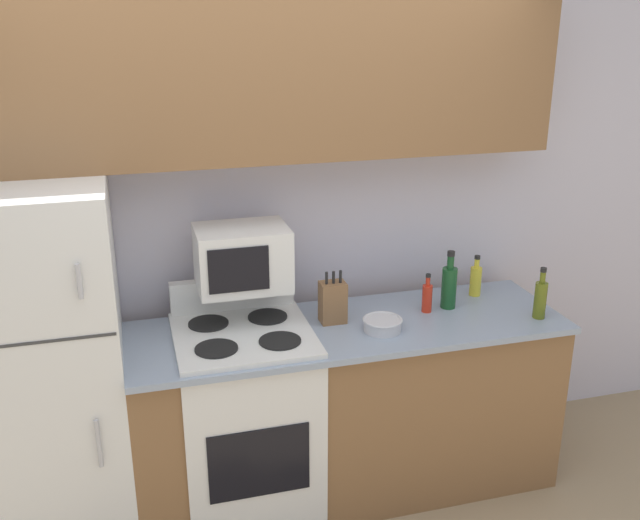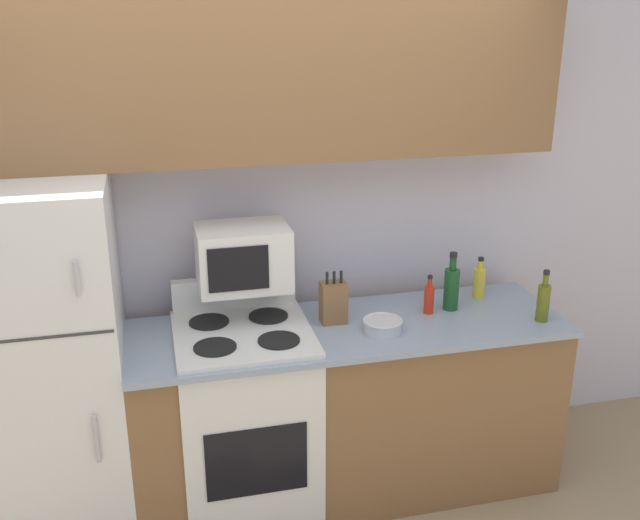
# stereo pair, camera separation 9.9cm
# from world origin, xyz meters

# --- Properties ---
(wall_back) EXTENTS (8.00, 0.05, 2.55)m
(wall_back) POSITION_xyz_m (0.00, 0.75, 1.27)
(wall_back) COLOR silver
(wall_back) RESTS_ON ground_plane
(lower_cabinets) EXTENTS (2.10, 0.66, 0.93)m
(lower_cabinets) POSITION_xyz_m (0.34, 0.31, 0.47)
(lower_cabinets) COLOR brown
(lower_cabinets) RESTS_ON ground_plane
(refrigerator) EXTENTS (0.69, 0.74, 1.70)m
(refrigerator) POSITION_xyz_m (-1.05, 0.36, 0.85)
(refrigerator) COLOR white
(refrigerator) RESTS_ON ground_plane
(upper_cabinets) EXTENTS (2.79, 0.32, 0.71)m
(upper_cabinets) POSITION_xyz_m (0.00, 0.57, 2.05)
(upper_cabinets) COLOR brown
(upper_cabinets) RESTS_ON refrigerator
(stove) EXTENTS (0.63, 0.64, 1.11)m
(stove) POSITION_xyz_m (-0.17, 0.30, 0.49)
(stove) COLOR white
(stove) RESTS_ON ground_plane
(microwave) EXTENTS (0.43, 0.32, 0.29)m
(microwave) POSITION_xyz_m (-0.14, 0.45, 1.26)
(microwave) COLOR white
(microwave) RESTS_ON stove
(knife_block) EXTENTS (0.12, 0.09, 0.26)m
(knife_block) POSITION_xyz_m (0.28, 0.35, 1.03)
(knife_block) COLOR brown
(knife_block) RESTS_ON lower_cabinets
(bowl) EXTENTS (0.19, 0.19, 0.06)m
(bowl) POSITION_xyz_m (0.47, 0.19, 0.96)
(bowl) COLOR silver
(bowl) RESTS_ON lower_cabinets
(bottle_olive_oil) EXTENTS (0.06, 0.06, 0.26)m
(bottle_olive_oil) POSITION_xyz_m (1.27, 0.13, 1.03)
(bottle_olive_oil) COLOR #5B6619
(bottle_olive_oil) RESTS_ON lower_cabinets
(bottle_cooking_spray) EXTENTS (0.06, 0.06, 0.22)m
(bottle_cooking_spray) POSITION_xyz_m (1.10, 0.47, 1.02)
(bottle_cooking_spray) COLOR gold
(bottle_cooking_spray) RESTS_ON lower_cabinets
(bottle_hot_sauce) EXTENTS (0.05, 0.05, 0.20)m
(bottle_hot_sauce) POSITION_xyz_m (0.77, 0.34, 1.01)
(bottle_hot_sauce) COLOR red
(bottle_hot_sauce) RESTS_ON lower_cabinets
(bottle_wine_green) EXTENTS (0.08, 0.08, 0.30)m
(bottle_wine_green) POSITION_xyz_m (0.89, 0.36, 1.05)
(bottle_wine_green) COLOR #194C23
(bottle_wine_green) RESTS_ON lower_cabinets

